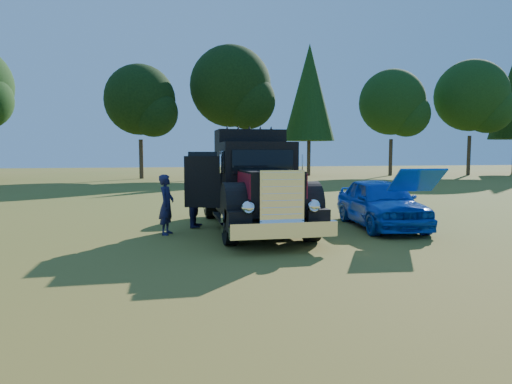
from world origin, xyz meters
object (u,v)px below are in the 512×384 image
at_px(diamond_t_truck, 255,187).
at_px(spectator_near, 167,205).
at_px(spectator_far, 199,197).
at_px(hotrod_coupe, 381,203).

relative_size(diamond_t_truck, spectator_near, 4.23).
xyz_separation_m(diamond_t_truck, spectator_far, (-1.59, 0.88, -0.35)).
xyz_separation_m(diamond_t_truck, spectator_near, (-2.58, -0.28, -0.43)).
distance_m(spectator_near, spectator_far, 1.52).
relative_size(hotrod_coupe, spectator_far, 2.50).
distance_m(diamond_t_truck, spectator_near, 2.63).
distance_m(hotrod_coupe, spectator_far, 5.63).
bearing_deg(spectator_far, diamond_t_truck, -106.73).
height_order(spectator_near, spectator_far, spectator_far).
height_order(hotrod_coupe, spectator_near, hotrod_coupe).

